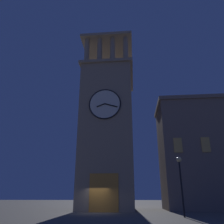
{
  "coord_description": "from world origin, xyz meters",
  "views": [
    {
      "loc": [
        -4.0,
        24.63,
        1.54
      ],
      "look_at": [
        -1.18,
        -5.88,
        12.96
      ],
      "focal_mm": 36.6,
      "sensor_mm": 36.0,
      "label": 1
    }
  ],
  "objects": [
    {
      "name": "clocktower",
      "position": [
        -0.7,
        -5.85,
        9.89
      ],
      "size": [
        7.24,
        9.52,
        25.74
      ],
      "color": "gray",
      "rests_on": "ground_plane"
    },
    {
      "name": "ground_plane",
      "position": [
        0.0,
        0.0,
        0.0
      ],
      "size": [
        200.0,
        200.0,
        0.0
      ],
      "primitive_type": "plane",
      "color": "#56544F"
    },
    {
      "name": "street_lamp",
      "position": [
        -7.94,
        4.22,
        3.38
      ],
      "size": [
        0.44,
        0.44,
        4.8
      ],
      "color": "black",
      "rests_on": "ground_plane"
    }
  ]
}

